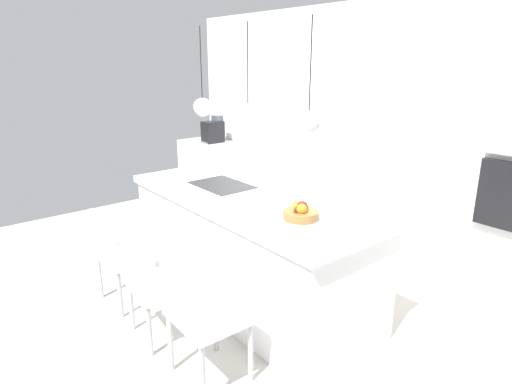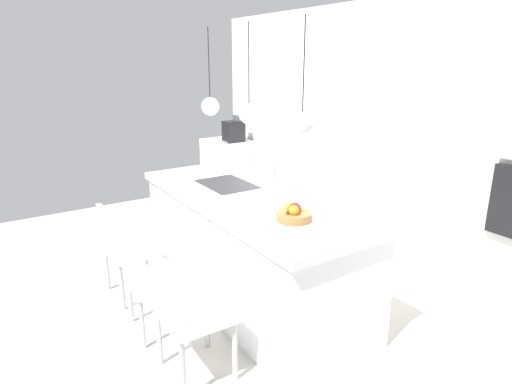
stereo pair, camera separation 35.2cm
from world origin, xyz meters
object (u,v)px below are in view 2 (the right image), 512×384
at_px(fruit_bowl, 293,214).
at_px(chair_middle, 150,274).
at_px(chair_near, 126,245).
at_px(coffee_machine, 234,131).
at_px(chair_far, 185,308).

height_order(fruit_bowl, chair_middle, fruit_bowl).
relative_size(fruit_bowl, chair_near, 0.31).
distance_m(coffee_machine, chair_far, 3.80).
bearing_deg(chair_middle, chair_far, 0.72).
bearing_deg(chair_middle, coffee_machine, 138.41).
bearing_deg(fruit_bowl, chair_middle, -128.81).
xyz_separation_m(chair_middle, chair_far, (0.62, 0.01, 0.03)).
distance_m(chair_near, chair_middle, 0.63).
xyz_separation_m(fruit_bowl, chair_near, (-1.30, -0.82, -0.52)).
distance_m(coffee_machine, chair_near, 2.89).
bearing_deg(chair_near, chair_middle, -0.70).
height_order(fruit_bowl, chair_far, fruit_bowl).
xyz_separation_m(coffee_machine, chair_middle, (2.45, -2.17, -0.57)).
distance_m(fruit_bowl, chair_far, 0.96).
height_order(fruit_bowl, chair_near, fruit_bowl).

